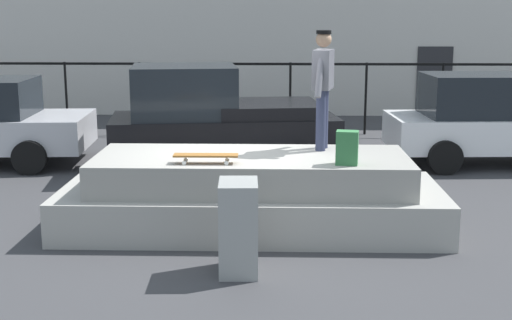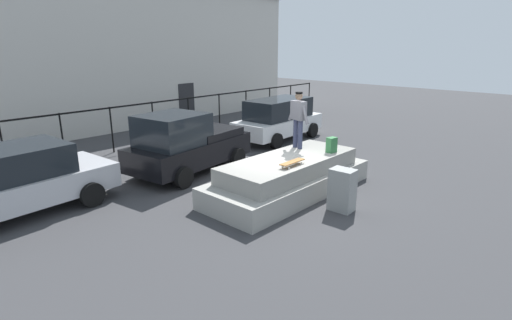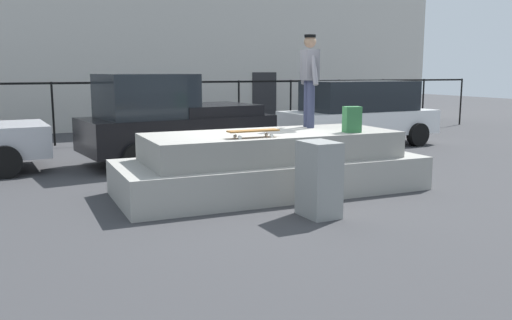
% 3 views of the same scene
% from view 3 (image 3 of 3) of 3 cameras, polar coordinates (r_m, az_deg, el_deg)
% --- Properties ---
extents(ground_plane, '(60.00, 60.00, 0.00)m').
position_cam_3_polar(ground_plane, '(9.49, -0.17, -3.21)').
color(ground_plane, '#38383A').
extents(concrete_ledge, '(5.25, 2.06, 1.03)m').
position_cam_3_polar(concrete_ledge, '(9.34, 1.64, -0.51)').
color(concrete_ledge, '#9E9B93').
rests_on(concrete_ledge, ground_plane).
extents(skateboarder, '(0.34, 0.89, 1.68)m').
position_cam_3_polar(skateboarder, '(10.09, 5.64, 8.99)').
color(skateboarder, '#2D334C').
rests_on(skateboarder, concrete_ledge).
extents(skateboard, '(0.84, 0.24, 0.12)m').
position_cam_3_polar(skateboard, '(8.54, -0.28, 3.05)').
color(skateboard, brown).
rests_on(skateboard, concrete_ledge).
extents(backpack, '(0.31, 0.24, 0.44)m').
position_cam_3_polar(backpack, '(9.39, 10.04, 4.21)').
color(backpack, '#33723F').
rests_on(backpack, concrete_ledge).
extents(car_black_pickup_mid, '(4.41, 2.53, 1.99)m').
position_cam_3_polar(car_black_pickup_mid, '(12.33, -8.93, 4.15)').
color(car_black_pickup_mid, black).
rests_on(car_black_pickup_mid, ground_plane).
extents(car_white_hatchback_far, '(4.43, 2.18, 1.78)m').
position_cam_3_polar(car_white_hatchback_far, '(15.40, 10.78, 5.00)').
color(car_white_hatchback_far, white).
rests_on(car_white_hatchback_far, ground_plane).
extents(utility_box, '(0.47, 0.62, 1.08)m').
position_cam_3_polar(utility_box, '(7.78, 6.62, -2.01)').
color(utility_box, gray).
rests_on(utility_box, ground_plane).
extents(fence_row, '(24.06, 0.06, 1.76)m').
position_cam_3_polar(fence_row, '(16.42, -10.85, 6.22)').
color(fence_row, black).
rests_on(fence_row, ground_plane).
extents(warehouse_building, '(26.08, 6.90, 7.01)m').
position_cam_3_polar(warehouse_building, '(22.77, -14.85, 12.71)').
color(warehouse_building, beige).
rests_on(warehouse_building, ground_plane).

